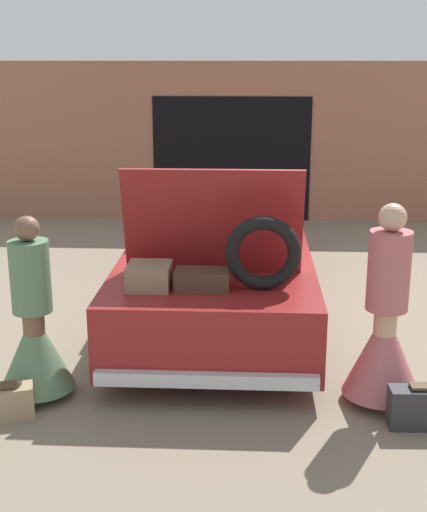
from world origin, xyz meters
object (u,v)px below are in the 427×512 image
at_px(person_left, 34,334).
at_px(car, 220,257).
at_px(person_right, 384,334).
at_px(suitcase_beside_right_person, 419,407).
at_px(suitcase_beside_left_person, 10,402).

bearing_deg(person_left, car, 140.00).
bearing_deg(person_left, person_right, 82.82).
xyz_separation_m(car, person_left, (-1.49, -2.38, -0.04)).
distance_m(person_left, suitcase_beside_right_person, 3.27).
bearing_deg(suitcase_beside_left_person, car, 60.16).
height_order(suitcase_beside_left_person, suitcase_beside_right_person, suitcase_beside_right_person).
distance_m(person_right, suitcase_beside_right_person, 0.66).
relative_size(car, suitcase_beside_left_person, 12.15).
xyz_separation_m(person_left, suitcase_beside_left_person, (-0.11, -0.42, -0.43)).
relative_size(person_left, person_right, 0.93).
distance_m(car, person_right, 2.78).
bearing_deg(suitcase_beside_right_person, car, 121.92).
distance_m(car, person_left, 2.81).
bearing_deg(person_left, suitcase_beside_right_person, 75.23).
bearing_deg(person_right, car, 23.20).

